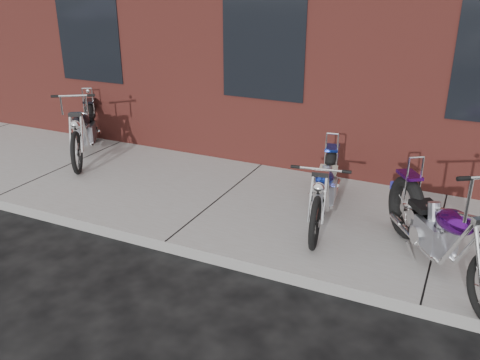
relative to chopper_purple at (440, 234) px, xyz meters
The scene contains 5 objects.
ground 3.20m from the chopper_purple, 166.29° to the right, with size 120.00×120.00×0.00m, color black.
sidewalk 3.19m from the chopper_purple, 166.12° to the left, with size 22.00×3.00×0.15m, color gray.
chopper_purple is the anchor object (origin of this frame).
chopper_blue 1.68m from the chopper_purple, 153.86° to the left, with size 0.63×2.25×0.99m.
chopper_third 6.26m from the chopper_purple, 167.30° to the left, with size 1.43×2.13×1.25m.
Camera 1 is at (3.18, -4.55, 3.19)m, focal length 38.00 mm.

